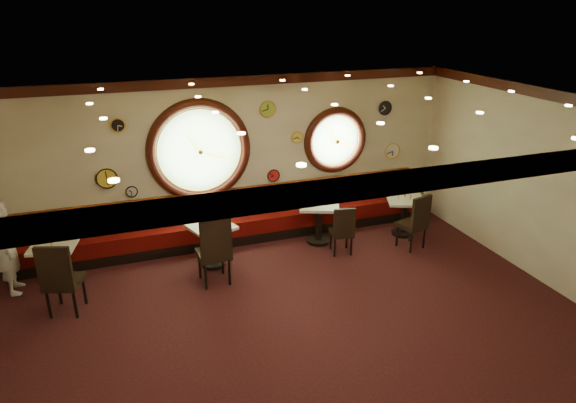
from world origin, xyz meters
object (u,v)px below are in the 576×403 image
object	(u,v)px
table_c	(319,218)
chair_d	(416,219)
condiment_b_pepper	(212,223)
table_d	(404,212)
condiment_c_salt	(315,201)
table_b	(212,240)
condiment_d_pepper	(411,197)
condiment_c_bottle	(324,197)
chair_b	(215,247)
table_a	(57,259)
condiment_b_bottle	(215,219)
condiment_a_bottle	(59,236)
condiment_b_salt	(204,222)
waiter	(8,247)
chair_a	(59,275)
condiment_a_pepper	(51,243)
condiment_d_salt	(398,197)
condiment_d_bottle	(405,193)
condiment_a_salt	(49,239)
condiment_c_pepper	(323,200)
chair_c	(343,228)

from	to	relation	value
table_c	chair_d	distance (m)	1.86
chair_d	condiment_b_pepper	distance (m)	3.83
table_c	chair_d	xyz separation A→B (m)	(1.62, -0.89, 0.11)
chair_d	condiment_b_pepper	bearing A→B (deg)	155.61
table_d	condiment_c_salt	world-z (taller)	condiment_c_salt
table_b	condiment_d_pepper	xyz separation A→B (m)	(4.02, -0.07, 0.33)
condiment_c_bottle	chair_d	bearing A→B (deg)	-34.50
chair_b	condiment_b_pepper	size ratio (longest dim) A/B	7.04
table_a	table_b	xyz separation A→B (m)	(2.57, -0.17, 0.00)
table_b	condiment_b_bottle	world-z (taller)	condiment_b_bottle
table_c	condiment_a_bottle	size ratio (longest dim) A/B	6.98
condiment_d_pepper	table_a	bearing A→B (deg)	177.95
condiment_b_salt	waiter	bearing A→B (deg)	177.33
chair_a	waiter	xyz separation A→B (m)	(-0.80, 1.03, 0.11)
condiment_a_bottle	condiment_a_pepper	bearing A→B (deg)	-122.58
table_b	condiment_d_salt	distance (m)	3.82
chair_d	condiment_d_bottle	bearing A→B (deg)	59.97
condiment_b_salt	condiment_d_bottle	world-z (taller)	condiment_d_bottle
table_c	condiment_d_salt	bearing A→B (deg)	-6.61
chair_d	condiment_c_salt	size ratio (longest dim) A/B	7.04
condiment_a_salt	condiment_c_pepper	world-z (taller)	condiment_c_pepper
chair_c	condiment_a_salt	size ratio (longest dim) A/B	5.64
table_d	chair_c	size ratio (longest dim) A/B	1.56
chair_b	condiment_d_salt	xyz separation A→B (m)	(3.89, 0.74, 0.11)
chair_c	condiment_c_pepper	world-z (taller)	chair_c
condiment_c_bottle	table_c	bearing A→B (deg)	-139.06
condiment_d_pepper	condiment_d_bottle	xyz separation A→B (m)	(-0.01, 0.19, 0.03)
condiment_b_bottle	condiment_a_pepper	bearing A→B (deg)	179.54
condiment_a_pepper	condiment_b_pepper	size ratio (longest dim) A/B	0.80
chair_d	condiment_b_salt	size ratio (longest dim) A/B	7.74
chair_a	condiment_a_pepper	world-z (taller)	chair_a
condiment_c_pepper	condiment_a_bottle	xyz separation A→B (m)	(-4.74, 0.01, -0.03)
table_d	condiment_d_pepper	xyz separation A→B (m)	(0.08, -0.06, 0.33)
chair_a	chair_c	world-z (taller)	chair_a
condiment_a_salt	condiment_d_bottle	distance (m)	6.65
table_b	condiment_a_salt	size ratio (longest dim) A/B	8.57
condiment_b_salt	condiment_c_bottle	world-z (taller)	condiment_c_bottle
chair_a	condiment_c_bottle	bearing A→B (deg)	32.28
condiment_d_salt	condiment_b_bottle	distance (m)	3.72
condiment_a_salt	chair_c	bearing A→B (deg)	-7.28
condiment_a_pepper	condiment_a_bottle	world-z (taller)	condiment_a_bottle
chair_d	condiment_a_salt	bearing A→B (deg)	157.27
table_b	condiment_a_salt	distance (m)	2.68
table_a	chair_a	bearing A→B (deg)	-83.03
chair_a	chair_b	size ratio (longest dim) A/B	0.97
chair_a	condiment_b_salt	world-z (taller)	chair_a
condiment_a_pepper	condiment_c_salt	bearing A→B (deg)	2.08
table_b	condiment_d_pepper	bearing A→B (deg)	-0.97
condiment_c_salt	condiment_d_salt	bearing A→B (deg)	-7.36
condiment_b_bottle	waiter	xyz separation A→B (m)	(-3.34, 0.16, -0.08)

